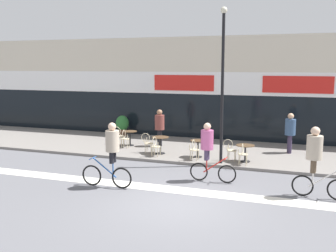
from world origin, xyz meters
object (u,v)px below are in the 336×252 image
object	(u,v)px
cafe_chair_0_side	(119,134)
planter_pot	(122,125)
bistro_table_2	(198,145)
cafe_chair_3_near	(243,153)
lamp_post	(223,77)
cyclist_0	(316,155)
bistro_table_1	(160,142)
cyclist_1	(111,150)
cafe_chair_2_near	(194,148)
cafe_chair_1_near	(155,145)
bistro_table_3	(245,150)
cafe_chair_1_side	(147,142)
cafe_chair_0_near	(125,137)
bistro_table_0	(130,135)
cyclist_2	(208,147)
cafe_chair_3_side	(230,148)
pedestrian_far_end	(160,125)
pedestrian_near_end	(290,129)

from	to	relation	value
cafe_chair_0_side	planter_pot	size ratio (longest dim) A/B	0.78
bistro_table_2	cafe_chair_3_near	bearing A→B (deg)	-20.69
lamp_post	cyclist_0	xyz separation A→B (m)	(3.52, -2.86, -2.29)
bistro_table_1	cyclist_1	xyz separation A→B (m)	(0.06, -4.85, 0.61)
cyclist_0	cyclist_1	bearing A→B (deg)	-164.08
cafe_chair_2_near	cafe_chair_3_near	size ratio (longest dim) A/B	1.00
cafe_chair_3_near	cafe_chair_1_near	bearing A→B (deg)	85.61
bistro_table_3	cyclist_1	distance (m)	5.98
cafe_chair_1_side	lamp_post	distance (m)	4.71
bistro_table_2	cafe_chair_0_near	distance (m)	3.89
bistro_table_0	bistro_table_2	size ratio (longest dim) A/B	0.97
planter_pot	cyclist_0	xyz separation A→B (m)	(10.10, -7.27, 0.58)
bistro_table_2	bistro_table_3	xyz separation A→B (m)	(2.05, -0.15, -0.02)
lamp_post	cafe_chair_0_side	bearing A→B (deg)	160.23
bistro_table_0	cyclist_1	xyz separation A→B (m)	(2.12, -6.07, 0.64)
planter_pot	cyclist_2	distance (m)	9.41
lamp_post	cafe_chair_0_near	bearing A→B (deg)	164.45
cafe_chair_0_near	cafe_chair_1_side	world-z (taller)	same
cafe_chair_2_near	cafe_chair_3_side	size ratio (longest dim) A/B	1.00
pedestrian_far_end	cafe_chair_1_near	bearing A→B (deg)	-72.96
cafe_chair_3_near	bistro_table_1	bearing A→B (deg)	76.45
cyclist_0	cafe_chair_2_near	bearing A→B (deg)	153.24
cafe_chair_2_near	bistro_table_3	bearing A→B (deg)	-76.34
bistro_table_3	planter_pot	world-z (taller)	planter_pot
bistro_table_0	cyclist_0	world-z (taller)	cyclist_0
cafe_chair_0_near	planter_pot	world-z (taller)	planter_pot
cafe_chair_1_near	pedestrian_near_end	size ratio (longest dim) A/B	0.49
bistro_table_1	cafe_chair_0_side	distance (m)	2.96
lamp_post	cafe_chair_3_near	bearing A→B (deg)	-4.89
bistro_table_2	planter_pot	bearing A→B (deg)	145.63
cafe_chair_3_side	cafe_chair_1_side	bearing A→B (deg)	175.46
bistro_table_2	cafe_chair_0_side	size ratio (longest dim) A/B	0.83
bistro_table_1	cafe_chair_1_side	size ratio (longest dim) A/B	0.86
lamp_post	cyclist_2	size ratio (longest dim) A/B	2.95
bistro_table_3	cafe_chair_3_side	bearing A→B (deg)	-179.88
bistro_table_0	cyclist_1	bearing A→B (deg)	-70.70
bistro_table_3	cafe_chair_2_near	xyz separation A→B (m)	(-2.05, -0.48, 0.01)
bistro_table_0	pedestrian_near_end	size ratio (longest dim) A/B	0.40
planter_pot	cafe_chair_1_near	bearing A→B (deg)	-49.30
cafe_chair_2_near	planter_pot	size ratio (longest dim) A/B	0.78
bistro_table_0	planter_pot	size ratio (longest dim) A/B	0.63
cafe_chair_1_near	lamp_post	xyz separation A→B (m)	(2.93, -0.17, 2.99)
cafe_chair_1_near	cyclist_2	bearing A→B (deg)	-127.07
bistro_table_2	cafe_chair_3_side	bearing A→B (deg)	-6.06
lamp_post	cyclist_0	world-z (taller)	lamp_post
bistro_table_3	planter_pot	xyz separation A→B (m)	(-7.48, 3.86, 0.13)
bistro_table_2	lamp_post	xyz separation A→B (m)	(1.16, -0.70, 2.98)
bistro_table_2	bistro_table_3	bearing A→B (deg)	-4.18
cafe_chair_2_near	pedestrian_near_end	distance (m)	4.69
bistro_table_3	cafe_chair_0_side	bearing A→B (deg)	167.28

